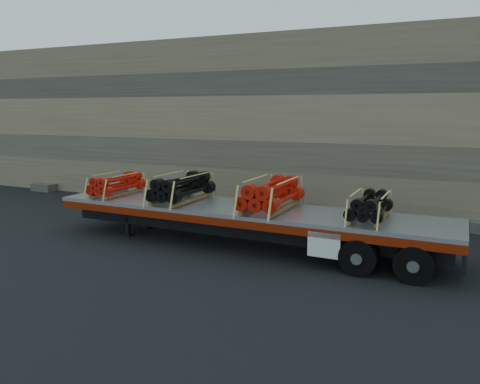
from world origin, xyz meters
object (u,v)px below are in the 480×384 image
object	(u,v)px
bundle_midrear	(271,195)
bundle_rear	(370,207)
bundle_midfront	(182,188)
bundle_front	(117,185)
trailer	(243,227)

from	to	relation	value
bundle_midrear	bundle_rear	bearing A→B (deg)	-0.00
bundle_midfront	bundle_midrear	distance (m)	3.02
bundle_midrear	bundle_rear	distance (m)	2.77
bundle_front	bundle_rear	xyz separation A→B (m)	(8.38, -0.19, -0.01)
bundle_rear	bundle_midrear	bearing A→B (deg)	180.00
bundle_midfront	bundle_front	bearing A→B (deg)	-180.00
bundle_midrear	bundle_rear	world-z (taller)	bundle_midrear
bundle_front	trailer	bearing A→B (deg)	-0.00
bundle_midrear	bundle_rear	xyz separation A→B (m)	(2.77, -0.06, -0.09)
bundle_midfront	trailer	bearing A→B (deg)	-0.00
trailer	bundle_midfront	size ratio (longest dim) A/B	5.26
bundle_front	bundle_midrear	xyz separation A→B (m)	(5.61, -0.13, 0.09)
bundle_midfront	bundle_rear	distance (m)	5.79
bundle_front	bundle_midfront	xyz separation A→B (m)	(2.59, -0.06, 0.07)
bundle_front	bundle_midrear	distance (m)	5.62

